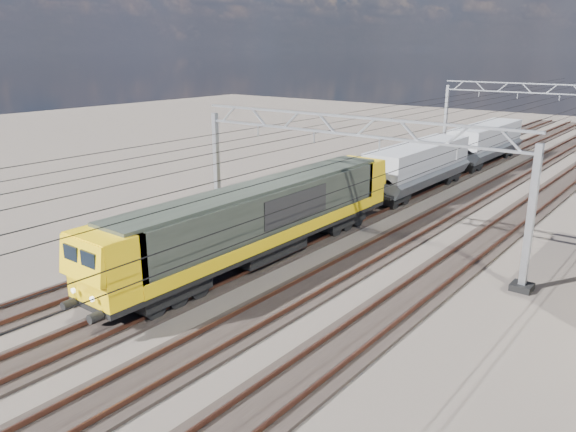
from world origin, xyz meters
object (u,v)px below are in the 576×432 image
Objects in this scene: catenary_gantry_far at (536,116)px; locomotive at (263,217)px; hopper_wagon_lead at (419,164)px; catenary_gantry_mid at (344,176)px; hopper_wagon_mid at (486,140)px.

locomotive is (-2.00, -40.28, -1.58)m from catenary_gantry_far.
catenary_gantry_mid is at bearing -81.52° from hopper_wagon_lead.
locomotive is (-2.00, -4.28, -1.58)m from catenary_gantry_mid.
catenary_gantry_mid is 36.00m from catenary_gantry_far.
catenary_gantry_far is 0.94× the size of locomotive.
catenary_gantry_far is at bearing 76.58° from hopper_wagon_mid.
catenary_gantry_far is 1.53× the size of hopper_wagon_mid.
catenary_gantry_mid is 1.53× the size of hopper_wagon_mid.
hopper_wagon_mid is (0.00, 14.20, 0.00)m from hopper_wagon_lead.
catenary_gantry_mid is 0.94× the size of locomotive.
catenary_gantry_mid is 1.53× the size of hopper_wagon_lead.
hopper_wagon_lead is at bearing -90.00° from hopper_wagon_mid.
catenary_gantry_mid is 1.00× the size of catenary_gantry_far.
hopper_wagon_mid is at bearing -103.42° from catenary_gantry_far.
locomotive is at bearing -90.00° from hopper_wagon_lead.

